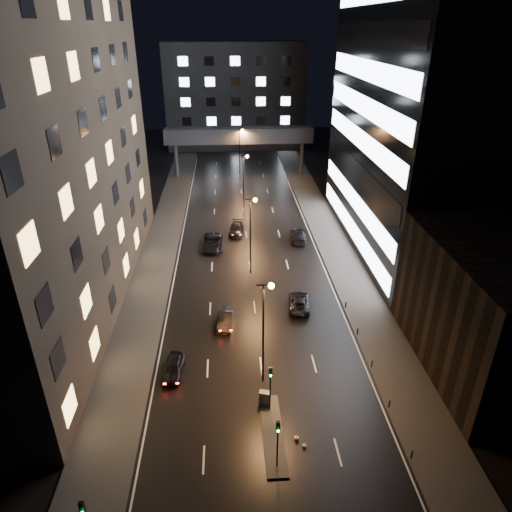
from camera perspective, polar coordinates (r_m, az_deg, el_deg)
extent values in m
plane|color=black|center=(69.46, -1.22, 2.70)|extent=(160.00, 160.00, 0.00)
cube|color=#383533|center=(65.59, -11.99, 0.61)|extent=(5.00, 110.00, 0.15)
cube|color=#383533|center=(66.60, 9.79, 1.24)|extent=(5.00, 110.00, 0.15)
cube|color=#2D2319|center=(51.96, -27.09, 14.69)|extent=(15.00, 48.00, 40.00)
cube|color=black|center=(45.43, 27.00, -6.10)|extent=(10.00, 18.00, 12.00)
cube|color=black|center=(65.68, 22.58, 19.81)|extent=(20.00, 36.00, 45.00)
cube|color=#333335|center=(122.34, -2.63, 19.42)|extent=(34.00, 14.00, 25.00)
cube|color=#333335|center=(95.43, -2.14, 14.84)|extent=(30.00, 3.00, 3.00)
cylinder|color=#333335|center=(97.12, -9.94, 11.64)|extent=(0.80, 0.80, 7.00)
cylinder|color=#333335|center=(97.83, 5.71, 12.02)|extent=(0.80, 0.80, 7.00)
cube|color=#383533|center=(38.19, 2.11, -21.29)|extent=(1.60, 8.00, 0.15)
cylinder|color=black|center=(38.61, 1.77, -16.72)|extent=(0.12, 0.12, 3.50)
cube|color=black|center=(37.12, 1.82, -14.26)|extent=(0.28, 0.22, 0.90)
sphere|color=#0CFF33|center=(37.20, 1.84, -14.73)|extent=(0.18, 0.18, 0.18)
cylinder|color=black|center=(34.86, 2.69, -22.96)|extent=(0.12, 0.12, 3.50)
cube|color=black|center=(33.21, 2.77, -20.51)|extent=(0.28, 0.22, 0.90)
sphere|color=#0CFF33|center=(33.32, 2.79, -21.01)|extent=(0.18, 0.18, 0.18)
cube|color=black|center=(31.33, -20.92, -27.33)|extent=(0.28, 0.22, 0.90)
cylinder|color=black|center=(38.10, 18.87, -22.52)|extent=(0.12, 0.12, 0.90)
cylinder|color=black|center=(41.22, 16.33, -17.40)|extent=(0.12, 0.12, 0.90)
cylinder|color=black|center=(44.68, 14.27, -13.02)|extent=(0.12, 0.12, 0.90)
cylinder|color=black|center=(48.42, 12.57, -9.27)|extent=(0.12, 0.12, 0.90)
cylinder|color=black|center=(52.36, 11.15, -6.07)|extent=(0.12, 0.12, 0.90)
cylinder|color=black|center=(39.24, 0.91, -9.93)|extent=(0.18, 0.18, 10.00)
cylinder|color=black|center=(36.45, 0.97, -3.64)|extent=(1.20, 0.12, 0.12)
sphere|color=#FF9E38|center=(36.55, 1.91, -3.74)|extent=(0.50, 0.50, 0.50)
cylinder|color=black|center=(56.48, -0.71, 2.33)|extent=(0.18, 0.18, 10.00)
cylinder|color=black|center=(54.58, -0.74, 7.10)|extent=(1.20, 0.12, 0.12)
sphere|color=#FF9E38|center=(54.65, -0.10, 7.02)|extent=(0.50, 0.50, 0.50)
cylinder|color=black|center=(75.10, -1.55, 8.69)|extent=(0.18, 0.18, 10.00)
cylinder|color=black|center=(73.68, -1.60, 12.39)|extent=(1.20, 0.12, 0.12)
sphere|color=#FF9E38|center=(73.73, -1.12, 12.32)|extent=(0.50, 0.50, 0.50)
cylinder|color=black|center=(94.29, -2.07, 12.50)|extent=(0.18, 0.18, 10.00)
cylinder|color=black|center=(93.16, -2.12, 15.48)|extent=(1.20, 0.12, 0.12)
sphere|color=#FF9E38|center=(93.20, -1.73, 15.43)|extent=(0.50, 0.50, 0.50)
imported|color=black|center=(43.33, -10.30, -13.54)|extent=(2.07, 4.35, 1.43)
imported|color=black|center=(48.87, -3.83, -7.83)|extent=(1.94, 4.45, 1.42)
imported|color=black|center=(65.19, -5.42, 1.68)|extent=(2.81, 5.98, 1.65)
imported|color=black|center=(69.55, -2.48, 3.36)|extent=(2.63, 5.19, 1.44)
imported|color=black|center=(51.72, 5.40, -5.77)|extent=(2.87, 5.16, 1.37)
imported|color=black|center=(67.58, 5.35, 2.60)|extent=(2.69, 5.60, 1.57)
cube|color=#505053|center=(39.69, 1.08, -17.34)|extent=(0.96, 0.73, 1.37)
cone|color=orange|center=(37.41, 6.04, -22.49)|extent=(0.43, 0.43, 0.44)
cone|color=#F1310C|center=(37.76, 5.08, -21.73)|extent=(0.50, 0.50, 0.52)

